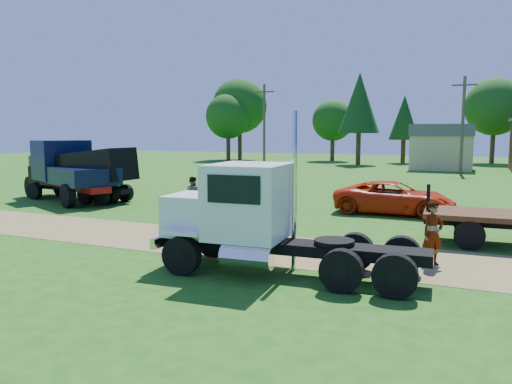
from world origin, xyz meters
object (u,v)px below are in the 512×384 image
at_px(white_semi_tractor, 252,217).
at_px(black_dump_truck, 83,171).
at_px(spectator_a, 433,234).
at_px(navy_truck, 67,170).
at_px(orange_pickup, 394,198).

distance_m(white_semi_tractor, black_dump_truck, 17.49).
relative_size(black_dump_truck, spectator_a, 3.75).
xyz_separation_m(black_dump_truck, navy_truck, (-1.17, -0.05, 0.06)).
relative_size(black_dump_truck, orange_pickup, 1.28).
bearing_deg(navy_truck, black_dump_truck, 26.50).
xyz_separation_m(navy_truck, orange_pickup, (18.15, 2.58, -0.98)).
height_order(white_semi_tractor, spectator_a, white_semi_tractor).
height_order(white_semi_tractor, black_dump_truck, white_semi_tractor).
bearing_deg(black_dump_truck, white_semi_tractor, -28.24).
height_order(black_dump_truck, spectator_a, black_dump_truck).
bearing_deg(black_dump_truck, spectator_a, -14.93).
bearing_deg(orange_pickup, navy_truck, 97.11).
distance_m(white_semi_tractor, orange_pickup, 12.06).
bearing_deg(navy_truck, white_semi_tractor, -6.15).
bearing_deg(black_dump_truck, navy_truck, -173.52).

